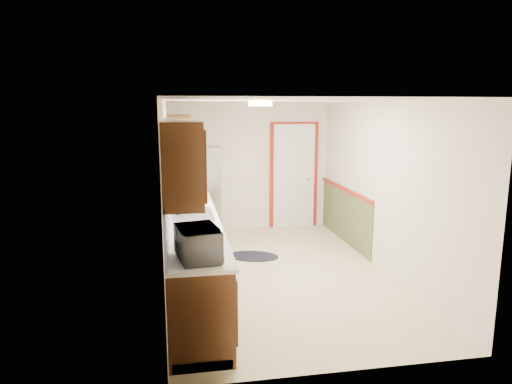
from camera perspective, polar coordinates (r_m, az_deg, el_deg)
name	(u,v)px	position (r m, az deg, el deg)	size (l,w,h in m)	color
room_shell	(279,190)	(6.26, 2.90, 0.28)	(3.20, 5.20, 2.52)	beige
kitchen_run	(190,227)	(5.91, -8.29, -4.31)	(0.63, 4.00, 2.20)	#371D0C
back_wall_trim	(304,184)	(8.67, 6.06, 1.03)	(1.12, 2.30, 2.08)	maroon
ceiling_fixture	(260,104)	(5.90, 0.55, 10.98)	(0.30, 0.30, 0.06)	#FFD88C
microwave	(198,240)	(4.23, -7.22, -5.95)	(0.53, 0.29, 0.36)	white
refrigerator	(201,192)	(8.21, -6.83, -0.05)	(0.71, 0.70, 1.63)	#B7B7BC
rug	(253,256)	(7.24, -0.38, -8.03)	(0.81, 0.52, 0.01)	black
cooktop	(189,192)	(7.53, -8.37, 0.01)	(0.52, 0.62, 0.02)	black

